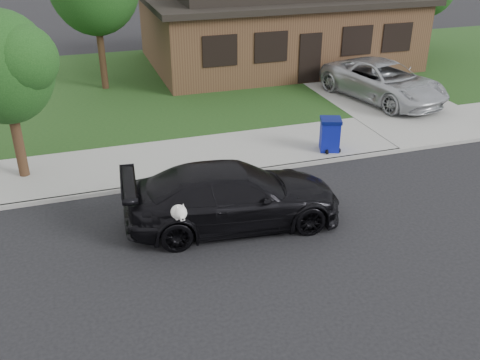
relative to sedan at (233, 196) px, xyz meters
name	(u,v)px	position (x,y,z in m)	size (l,w,h in m)	color
ground	(347,227)	(2.57, -1.02, -0.76)	(120.00, 120.00, 0.00)	black
sidewalk	(272,147)	(2.57, 3.98, -0.70)	(60.00, 3.00, 0.12)	gray
curb	(291,166)	(2.57, 2.48, -0.70)	(60.00, 0.12, 0.12)	gray
lawn	(208,80)	(2.57, 11.98, -0.69)	(60.00, 13.00, 0.13)	#193814
driveway	(360,87)	(8.57, 8.98, -0.69)	(4.50, 13.00, 0.14)	gray
sedan	(233,196)	(0.00, 0.00, 0.00)	(5.38, 2.68, 1.51)	black
minivan	(383,81)	(8.38, 6.99, 0.13)	(2.46, 5.35, 1.49)	#B3B7BB
recycling_bin	(330,134)	(4.13, 3.10, -0.11)	(0.80, 0.80, 1.04)	#0D1692
house	(276,20)	(6.57, 13.98, 1.38)	(12.60, 8.60, 4.65)	#422B1C
tree_2	(8,66)	(-4.82, 4.09, 2.51)	(2.73, 2.60, 4.59)	#332114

